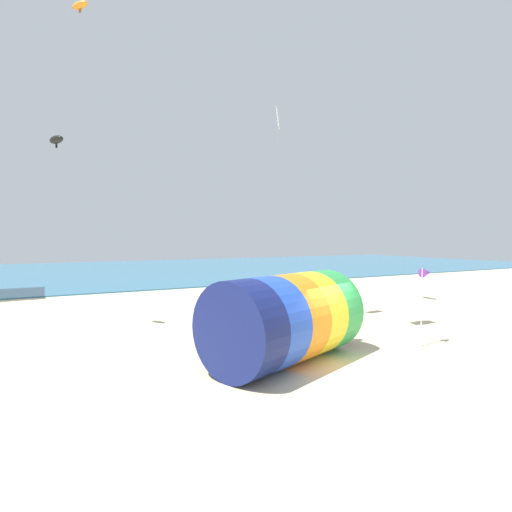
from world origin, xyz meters
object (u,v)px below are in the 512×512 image
kite_white_diamond (278,118)px  kite_orange_parafoil (80,5)px  giant_inflatable_tube (285,319)px  kite_handler (345,322)px  beach_flag (426,277)px  kite_black_parafoil (56,140)px

kite_white_diamond → kite_orange_parafoil: (-12.91, -0.11, 4.37)m
giant_inflatable_tube → kite_white_diamond: (8.05, 13.87, 11.16)m
kite_handler → kite_orange_parafoil: bearing=123.1°
kite_orange_parafoil → beach_flag: size_ratio=0.41×
giant_inflatable_tube → kite_orange_parafoil: (-4.86, 13.76, 15.53)m
giant_inflatable_tube → kite_orange_parafoil: 21.31m
kite_white_diamond → kite_black_parafoil: bearing=-157.2°
kite_handler → kite_black_parafoil: 13.98m
beach_flag → giant_inflatable_tube: bearing=172.9°
giant_inflatable_tube → kite_black_parafoil: 12.10m
kite_handler → kite_white_diamond: 18.03m
kite_orange_parafoil → giant_inflatable_tube: bearing=-70.5°
kite_handler → kite_white_diamond: size_ratio=0.67×
giant_inflatable_tube → kite_black_parafoil: size_ratio=5.57×
kite_black_parafoil → beach_flag: bearing=-35.1°
kite_handler → beach_flag: size_ratio=0.54×
kite_white_diamond → kite_orange_parafoil: bearing=-179.5°
kite_white_diamond → beach_flag: (-2.28, -14.59, -9.99)m
giant_inflatable_tube → kite_orange_parafoil: kite_orange_parafoil is taller
giant_inflatable_tube → beach_flag: 5.93m
kite_handler → beach_flag: bearing=-37.0°
beach_flag → kite_handler: bearing=143.0°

